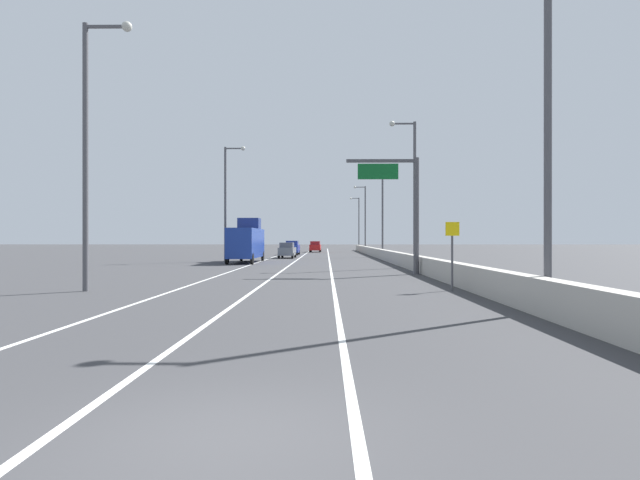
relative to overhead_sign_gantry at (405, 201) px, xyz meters
The scene contains 18 objects.
ground_plane 37.35m from the overhead_sign_gantry, 99.65° to the left, with size 320.00×320.00×0.00m, color #38383A.
lane_stripe_left 30.29m from the overhead_sign_gantry, 113.05° to the left, with size 0.16×130.00×0.00m, color silver.
lane_stripe_center 29.11m from the overhead_sign_gantry, 106.61° to the left, with size 0.16×130.00×0.00m, color silver.
lane_stripe_right 28.33m from the overhead_sign_gantry, 99.72° to the left, with size 0.16×130.00×0.00m, color silver.
jersey_barrier_right 13.28m from the overhead_sign_gantry, 83.88° to the left, with size 0.60×120.00×1.10m, color #B2ADA3.
overhead_sign_gantry is the anchor object (origin of this frame).
speed_advisory_sign 11.09m from the overhead_sign_gantry, 87.63° to the right, with size 0.60×0.11×3.00m.
lamp_post_right_near 17.27m from the overhead_sign_gantry, 84.61° to the right, with size 2.14×0.44×11.64m.
lamp_post_right_second 8.14m from the overhead_sign_gantry, 77.30° to the left, with size 2.14×0.44×11.64m.
lamp_post_right_third 32.66m from the overhead_sign_gantry, 86.64° to the left, with size 2.14×0.44×11.64m.
lamp_post_right_fourth 57.42m from the overhead_sign_gantry, 88.41° to the left, with size 2.14×0.44×11.64m.
lamp_post_right_fifth 82.24m from the overhead_sign_gantry, 88.56° to the left, with size 2.14×0.44×11.64m.
lamp_post_left_near 18.93m from the overhead_sign_gantry, 143.92° to the right, with size 2.14×0.44×11.64m.
lamp_post_left_mid 24.04m from the overhead_sign_gantry, 128.76° to the left, with size 2.14×0.44×11.64m.
car_blue_0 42.72m from the overhead_sign_gantry, 103.50° to the left, with size 1.98×4.76×2.05m.
car_gray_1 30.42m from the overhead_sign_gantry, 108.79° to the left, with size 1.96×4.48×1.87m.
car_red_2 58.21m from the overhead_sign_gantry, 96.87° to the left, with size 2.05×4.76×1.92m.
box_truck 21.33m from the overhead_sign_gantry, 127.25° to the left, with size 2.49×9.32×4.38m.
Camera 1 is at (1.14, -5.77, 2.24)m, focal length 28.99 mm.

